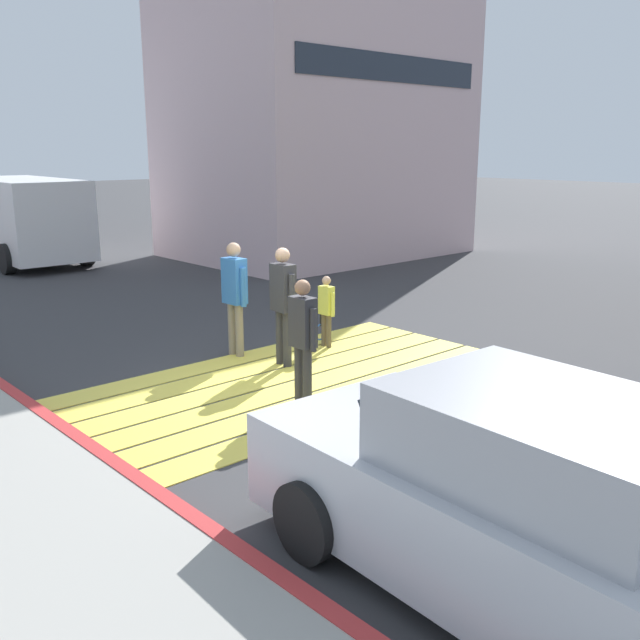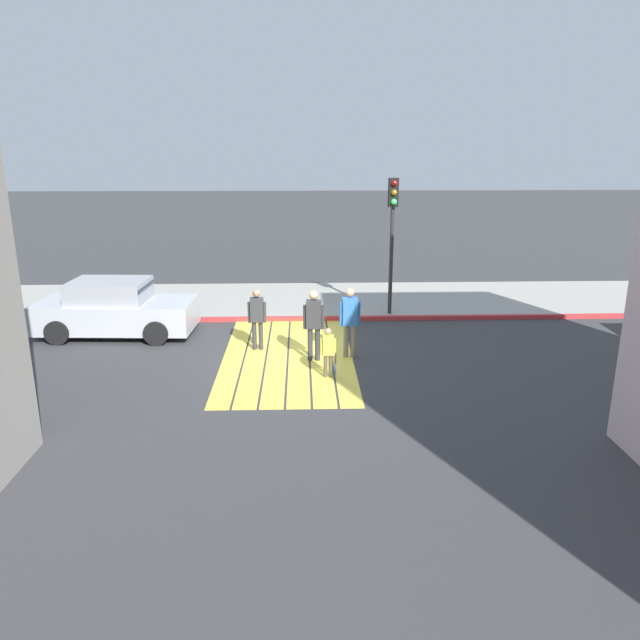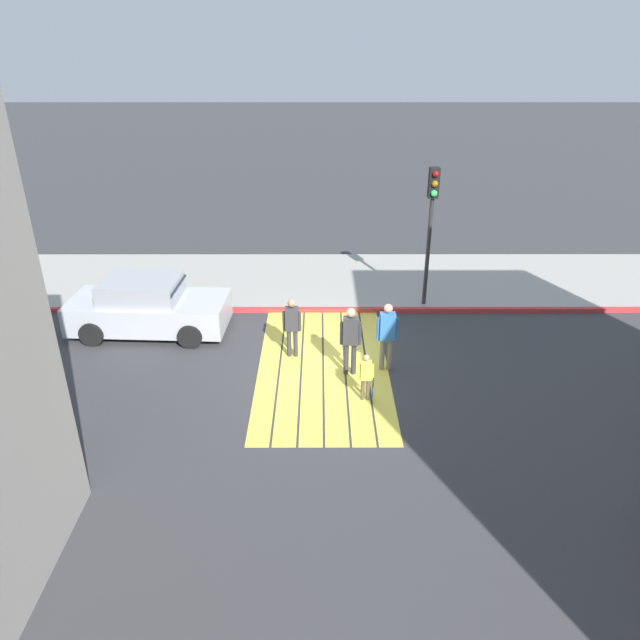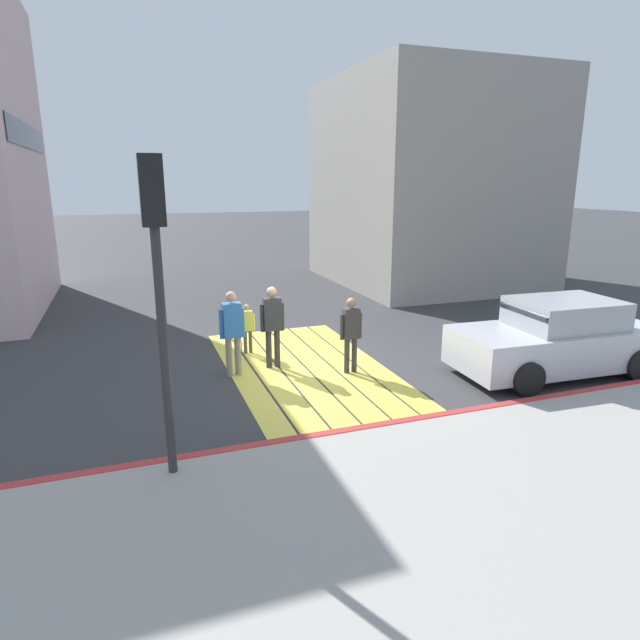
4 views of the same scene
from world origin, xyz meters
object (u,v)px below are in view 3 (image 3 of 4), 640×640
Objects in this scene: pedestrian_adult_side at (292,324)px; pedestrian_child_with_racket at (366,375)px; traffic_light_corner at (432,210)px; car_parked_near_curb at (148,307)px; pedestrian_adult_trailing at (350,337)px; pedestrian_adult_lead at (387,332)px.

pedestrian_adult_side reaches higher than pedestrian_child_with_racket.
pedestrian_adult_side is (3.02, -3.89, -2.10)m from traffic_light_corner.
pedestrian_adult_trailing is at bearing 67.20° from car_parked_near_curb.
car_parked_near_curb is 1.03× the size of traffic_light_corner.
pedestrian_adult_trailing is 1.25m from pedestrian_child_with_racket.
car_parked_near_curb is at bearing -120.80° from pedestrian_child_with_racket.
traffic_light_corner is 5.97m from pedestrian_child_with_racket.
pedestrian_adult_side is at bearing -121.09° from pedestrian_adult_trailing.
traffic_light_corner is 5.35m from pedestrian_adult_side.
pedestrian_adult_side is (-0.87, -1.45, -0.10)m from pedestrian_adult_trailing.
pedestrian_adult_side is at bearing 70.44° from car_parked_near_curb.
pedestrian_child_with_racket is at bearing 15.13° from pedestrian_adult_trailing.
traffic_light_corner is at bearing 101.22° from car_parked_near_curb.
car_parked_near_curb is 4.31m from pedestrian_adult_side.
pedestrian_adult_trailing is (2.31, 5.50, 0.30)m from car_parked_near_curb.
traffic_light_corner is 5.01m from pedestrian_adult_trailing.
car_parked_near_curb is at bearing -112.80° from pedestrian_adult_trailing.
traffic_light_corner reaches higher than car_parked_near_curb.
pedestrian_adult_trailing is 1.10× the size of pedestrian_adult_side.
pedestrian_adult_side is (-0.65, -2.35, -0.10)m from pedestrian_adult_lead.
pedestrian_adult_lead is 1.51× the size of pedestrian_child_with_racket.
traffic_light_corner is 2.38× the size of pedestrian_adult_trailing.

